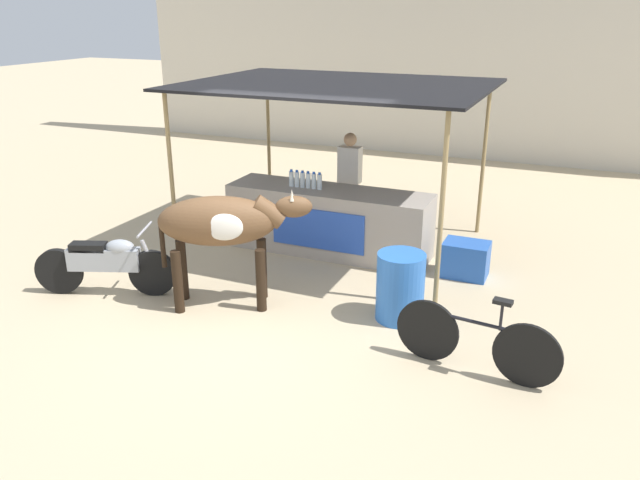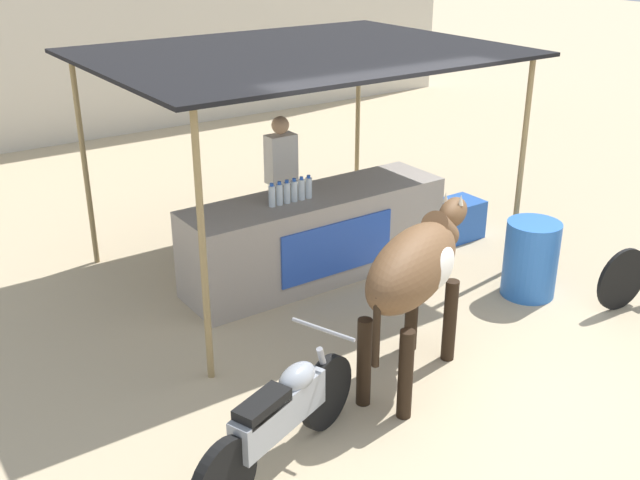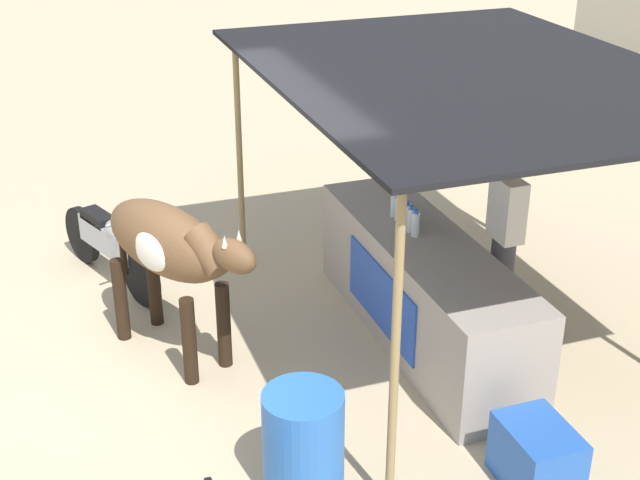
% 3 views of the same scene
% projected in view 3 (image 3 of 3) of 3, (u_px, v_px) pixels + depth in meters
% --- Properties ---
extents(ground_plane, '(60.00, 60.00, 0.00)m').
position_uv_depth(ground_plane, '(180.00, 384.00, 7.37)').
color(ground_plane, tan).
extents(stall_counter, '(3.00, 0.82, 0.96)m').
position_uv_depth(stall_counter, '(423.00, 290.00, 7.83)').
color(stall_counter, '#9E9389').
rests_on(stall_counter, ground).
extents(stall_awning, '(4.20, 3.20, 2.43)m').
position_uv_depth(stall_awning, '(469.00, 81.00, 7.12)').
color(stall_awning, black).
rests_on(stall_awning, ground).
extents(water_bottle_row, '(0.52, 0.07, 0.25)m').
position_uv_depth(water_bottle_row, '(405.00, 214.00, 7.86)').
color(water_bottle_row, silver).
rests_on(water_bottle_row, stall_counter).
extents(vendor_behind_counter, '(0.34, 0.22, 1.65)m').
position_uv_depth(vendor_behind_counter, '(504.00, 242.00, 7.87)').
color(vendor_behind_counter, '#383842').
rests_on(vendor_behind_counter, ground).
extents(cooler_box, '(0.60, 0.44, 0.48)m').
position_uv_depth(cooler_box, '(537.00, 457.00, 6.17)').
color(cooler_box, blue).
rests_on(cooler_box, ground).
extents(water_barrel, '(0.56, 0.56, 0.81)m').
position_uv_depth(water_barrel, '(303.00, 445.00, 6.02)').
color(water_barrel, blue).
rests_on(water_barrel, ground).
extents(cow, '(1.80, 1.12, 1.44)m').
position_uv_depth(cow, '(170.00, 247.00, 7.34)').
color(cow, brown).
rests_on(cow, ground).
extents(motorcycle_parked, '(1.71, 0.82, 0.90)m').
position_uv_depth(motorcycle_parked, '(110.00, 243.00, 8.80)').
color(motorcycle_parked, black).
rests_on(motorcycle_parked, ground).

